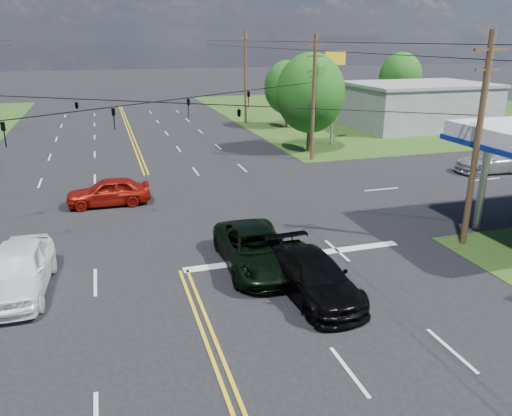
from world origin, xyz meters
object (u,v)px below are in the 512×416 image
object	(u,v)px
pole_ne	(314,97)
tree_right_b	(287,88)
tree_right_a	(310,93)
pickup_white	(18,270)
suv_black	(313,276)
tree_far_r	(400,77)
pickup_dkgreen	(256,249)
pole_se	(478,140)
retail_ne	(418,107)
pole_right_far	(245,76)

from	to	relation	value
pole_ne	tree_right_b	xyz separation A→B (m)	(3.50, 15.00, -0.70)
tree_right_a	pickup_white	size ratio (longest dim) A/B	1.50
pole_ne	pickup_white	bearing A→B (deg)	-138.46
pole_ne	suv_black	size ratio (longest dim) A/B	1.75
tree_far_r	pole_ne	bearing A→B (deg)	-135.00
pickup_dkgreen	pickup_white	xyz separation A→B (m)	(-9.19, 0.50, 0.11)
tree_right_b	tree_far_r	world-z (taller)	tree_far_r
pickup_dkgreen	tree_far_r	bearing A→B (deg)	52.89
pole_se	pickup_dkgreen	distance (m)	10.82
tree_right_b	suv_black	xyz separation A→B (m)	(-12.19, -35.48, -3.43)
tree_far_r	pickup_dkgreen	world-z (taller)	tree_far_r
tree_right_a	pickup_dkgreen	size ratio (longest dim) A/B	1.39
tree_right_b	tree_far_r	size ratio (longest dim) A/B	0.93
retail_ne	pickup_dkgreen	bearing A→B (deg)	-133.45
pole_right_far	suv_black	distance (m)	40.66
tree_right_a	tree_far_r	distance (m)	26.91
tree_right_a	retail_ne	bearing A→B (deg)	26.57
retail_ne	pickup_white	distance (m)	45.77
pole_se	pole_right_far	distance (m)	37.00
tree_far_r	pickup_dkgreen	xyz separation A→B (m)	(-31.00, -38.50, -3.72)
pole_se	pole_right_far	xyz separation A→B (m)	(0.00, 37.00, 0.25)
pickup_white	retail_ne	bearing A→B (deg)	41.23
pole_se	pole_right_far	world-z (taller)	pole_right_far
suv_black	pickup_white	distance (m)	11.06
pole_se	pickup_dkgreen	xyz separation A→B (m)	(-10.00, 0.50, -4.10)
tree_right_b	pickup_dkgreen	distance (m)	35.36
retail_ne	pickup_dkgreen	distance (m)	39.28
pole_ne	pickup_dkgreen	world-z (taller)	pole_ne
pole_ne	pole_right_far	xyz separation A→B (m)	(0.00, 19.00, 0.25)
tree_right_a	pickup_dkgreen	xyz separation A→B (m)	(-11.00, -20.50, -4.05)
pole_se	retail_ne	bearing A→B (deg)	59.62
pole_ne	tree_right_b	size ratio (longest dim) A/B	1.34
tree_right_b	pickup_white	xyz separation A→B (m)	(-22.69, -32.00, -3.29)
pole_se	pickup_dkgreen	world-z (taller)	pole_se
pole_se	pole_right_far	bearing A→B (deg)	90.00
pole_se	tree_far_r	bearing A→B (deg)	61.70
retail_ne	pole_ne	distance (m)	20.43
pole_right_far	tree_right_a	world-z (taller)	pole_right_far
pole_ne	tree_right_a	bearing A→B (deg)	71.57
retail_ne	pole_se	xyz separation A→B (m)	(-17.00, -29.00, 2.72)
retail_ne	pole_se	world-z (taller)	pole_se
pole_right_far	pickup_white	bearing A→B (deg)	-118.06
pickup_white	tree_right_a	bearing A→B (deg)	48.23
pickup_dkgreen	pole_se	bearing A→B (deg)	-1.13
tree_right_a	suv_black	distance (m)	25.73
tree_right_b	pickup_dkgreen	xyz separation A→B (m)	(-13.50, -32.50, -3.40)
retail_ne	pickup_dkgreen	world-z (taller)	retail_ne
pole_right_far	suv_black	bearing A→B (deg)	-102.42
suv_black	pickup_white	size ratio (longest dim) A/B	1.00
tree_far_r	pickup_white	size ratio (longest dim) A/B	1.40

